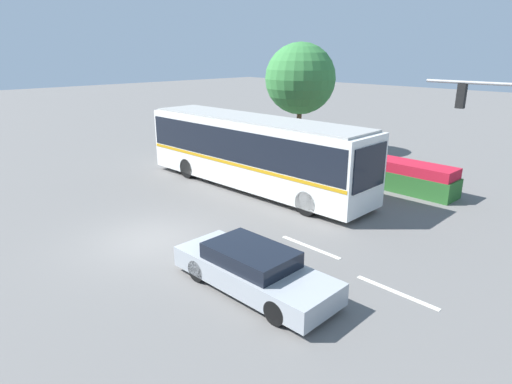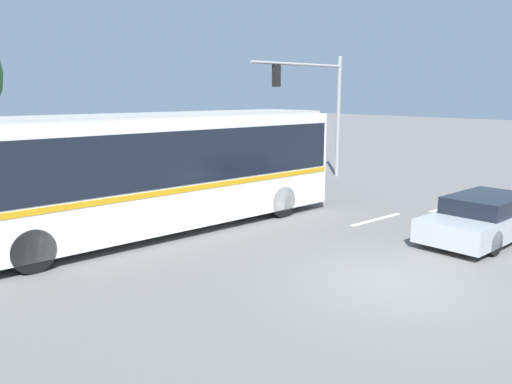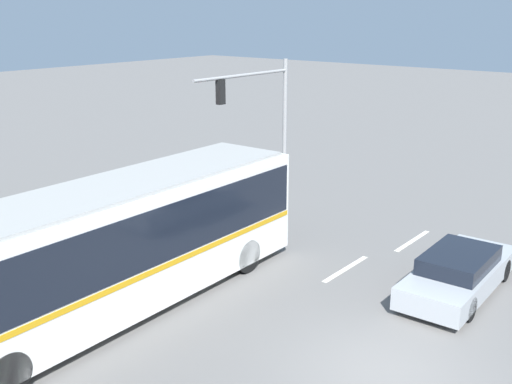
{
  "view_description": "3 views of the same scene",
  "coord_description": "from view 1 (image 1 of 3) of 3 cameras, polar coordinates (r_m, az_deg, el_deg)",
  "views": [
    {
      "loc": [
        12.42,
        -7.01,
        6.2
      ],
      "look_at": [
        1.22,
        3.83,
        1.15
      ],
      "focal_mm": 30.65,
      "sensor_mm": 36.0,
      "label": 1
    },
    {
      "loc": [
        -8.65,
        -5.77,
        3.86
      ],
      "look_at": [
        -1.09,
        3.07,
        1.6
      ],
      "focal_mm": 35.52,
      "sensor_mm": 36.0,
      "label": 2
    },
    {
      "loc": [
        -10.56,
        -4.99,
        7.4
      ],
      "look_at": [
        3.38,
        6.25,
        2.08
      ],
      "focal_mm": 42.66,
      "sensor_mm": 36.0,
      "label": 3
    }
  ],
  "objects": [
    {
      "name": "ground_plane",
      "position": [
        15.55,
        -13.46,
        -6.07
      ],
      "size": [
        140.0,
        140.0,
        0.0
      ],
      "primitive_type": "plane",
      "color": "slate"
    },
    {
      "name": "city_bus",
      "position": [
        20.35,
        -0.41,
        5.72
      ],
      "size": [
        12.3,
        2.91,
        3.32
      ],
      "rotation": [
        0.0,
        0.0,
        0.03
      ],
      "color": "silver",
      "rests_on": "ground"
    },
    {
      "name": "sedan_foreground",
      "position": [
        11.96,
        -0.37,
        -10.08
      ],
      "size": [
        4.89,
        1.89,
        1.2
      ],
      "rotation": [
        0.0,
        0.0,
        0.03
      ],
      "color": "#9EA3A8",
      "rests_on": "ground"
    },
    {
      "name": "flowering_hedge",
      "position": [
        22.36,
        14.1,
        3.07
      ],
      "size": [
        8.94,
        1.41,
        1.36
      ],
      "color": "#286028",
      "rests_on": "ground"
    },
    {
      "name": "street_tree_left",
      "position": [
        28.03,
        5.81,
        14.49
      ],
      "size": [
        4.36,
        4.36,
        6.74
      ],
      "color": "brown",
      "rests_on": "ground"
    },
    {
      "name": "lane_stripe_near",
      "position": [
        14.68,
        7.1,
        -7.15
      ],
      "size": [
        2.4,
        0.16,
        0.01
      ],
      "primitive_type": "cube",
      "color": "silver",
      "rests_on": "ground"
    },
    {
      "name": "lane_stripe_mid",
      "position": [
        12.64,
        17.85,
        -12.35
      ],
      "size": [
        2.4,
        0.16,
        0.01
      ],
      "primitive_type": "cube",
      "color": "silver",
      "rests_on": "ground"
    }
  ]
}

